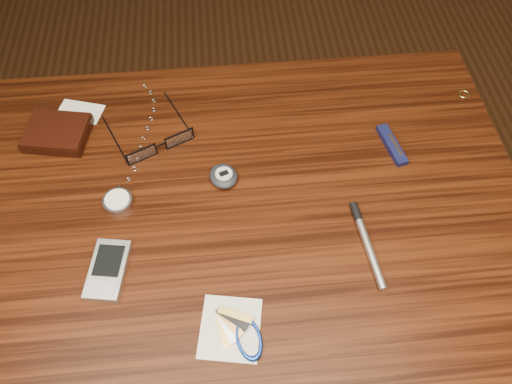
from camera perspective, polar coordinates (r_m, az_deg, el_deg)
ground at (r=1.53m, az=-1.30°, el=-16.72°), size 3.80×3.80×0.00m
desk at (r=0.93m, az=-2.06°, el=-5.11°), size 1.00×0.70×0.75m
wallet_and_card at (r=1.00m, az=-21.73°, el=6.36°), size 0.14×0.15×0.02m
eyeglasses at (r=0.92m, az=-11.01°, el=5.42°), size 0.18×0.18×0.03m
gold_ring at (r=1.09m, az=22.68°, el=10.26°), size 0.02×0.02×0.00m
pocket_watch at (r=0.88m, az=-15.36°, el=-0.59°), size 0.09×0.30×0.02m
pda_phone at (r=0.81m, az=-16.58°, el=-8.51°), size 0.07×0.11×0.02m
pedometer at (r=0.87m, az=-3.74°, el=1.84°), size 0.06×0.07×0.02m
notepad_keys at (r=0.75m, az=-1.91°, el=-15.76°), size 0.11×0.11×0.01m
pocket_knife at (r=0.95m, az=15.27°, el=5.22°), size 0.04×0.10×0.01m
silver_pen at (r=0.83m, az=12.35°, el=-5.10°), size 0.03×0.16×0.01m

